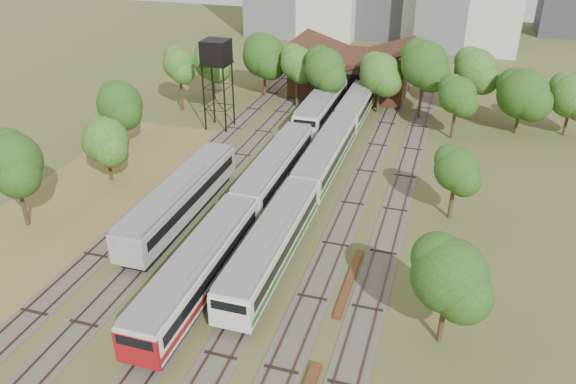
% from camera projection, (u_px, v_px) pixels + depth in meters
% --- Properties ---
extents(dry_grass_patch, '(14.00, 60.00, 0.04)m').
position_uv_depth(dry_grass_patch, '(12.00, 260.00, 44.51)').
color(dry_grass_patch, brown).
rests_on(dry_grass_patch, ground).
extents(tracks, '(24.60, 80.00, 0.19)m').
position_uv_depth(tracks, '(285.00, 193.00, 54.31)').
color(tracks, '#4C473D').
rests_on(tracks, ground).
extents(railcar_red_set, '(2.95, 34.58, 3.65)m').
position_uv_depth(railcar_red_set, '(243.00, 212.00, 47.40)').
color(railcar_red_set, black).
rests_on(railcar_red_set, ground).
extents(railcar_green_set, '(2.93, 52.08, 3.63)m').
position_uv_depth(railcar_green_set, '(326.00, 156.00, 57.60)').
color(railcar_green_set, black).
rests_on(railcar_green_set, ground).
extents(railcar_rear, '(3.13, 16.08, 3.87)m').
position_uv_depth(railcar_rear, '(322.00, 107.00, 70.33)').
color(railcar_rear, black).
rests_on(railcar_rear, ground).
extents(old_grey_coach, '(2.98, 18.00, 3.69)m').
position_uv_depth(old_grey_coach, '(181.00, 199.00, 49.28)').
color(old_grey_coach, black).
rests_on(old_grey_coach, ground).
extents(water_tower, '(3.12, 3.12, 10.79)m').
position_uv_depth(water_tower, '(216.00, 54.00, 65.58)').
color(water_tower, black).
rests_on(water_tower, ground).
extents(rail_pile_far, '(0.53, 8.55, 0.28)m').
position_uv_depth(rail_pile_far, '(349.00, 282.00, 41.77)').
color(rail_pile_far, brown).
rests_on(rail_pile_far, ground).
extents(maintenance_shed, '(16.45, 11.55, 7.58)m').
position_uv_depth(maintenance_shed, '(351.00, 73.00, 80.86)').
color(maintenance_shed, '#331B12').
rests_on(maintenance_shed, ground).
extents(tree_band_left, '(8.21, 54.82, 8.55)m').
position_uv_depth(tree_band_left, '(34.00, 162.00, 48.96)').
color(tree_band_left, '#382616').
rests_on(tree_band_left, ground).
extents(tree_band_far, '(50.99, 11.11, 9.88)m').
position_uv_depth(tree_band_far, '(386.00, 71.00, 71.27)').
color(tree_band_far, '#382616').
rests_on(tree_band_far, ground).
extents(tree_band_right, '(5.48, 40.11, 7.56)m').
position_uv_depth(tree_band_right, '(455.00, 170.00, 47.26)').
color(tree_band_right, '#382616').
rests_on(tree_band_right, ground).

